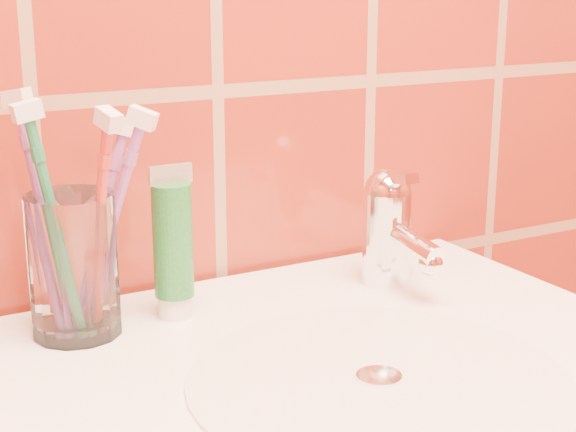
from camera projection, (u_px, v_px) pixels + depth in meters
glass_tumbler at (74, 265)px, 0.76m from camera, size 0.09×0.09×0.13m
toothpaste_tube at (173, 247)px, 0.80m from camera, size 0.04×0.04×0.14m
faucet at (389, 224)px, 0.88m from camera, size 0.05×0.11×0.12m
toothbrush_0 at (111, 224)px, 0.75m from camera, size 0.15×0.14×0.21m
toothbrush_1 at (98, 228)px, 0.74m from camera, size 0.07×0.13×0.22m
toothbrush_2 at (99, 226)px, 0.77m from camera, size 0.09×0.08×0.19m
toothbrush_3 at (56, 226)px, 0.73m from camera, size 0.07×0.06×0.22m
toothbrush_4 at (44, 217)px, 0.75m from camera, size 0.09×0.10×0.23m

